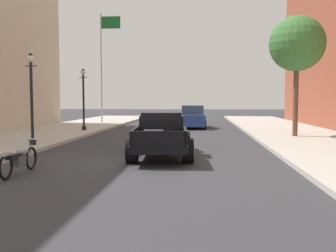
# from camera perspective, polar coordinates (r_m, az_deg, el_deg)

# --- Properties ---
(ground_plane) EXTENTS (140.00, 140.00, 0.00)m
(ground_plane) POSITION_cam_1_polar(r_m,az_deg,el_deg) (12.43, -3.16, -5.40)
(ground_plane) COLOR #333338
(hotrod_truck_black) EXTENTS (2.41, 5.02, 1.58)m
(hotrod_truck_black) POSITION_cam_1_polar(r_m,az_deg,el_deg) (13.52, -0.99, -1.41)
(hotrod_truck_black) COLOR black
(hotrod_truck_black) RESTS_ON ground
(motorcycle_parked) EXTENTS (0.62, 2.12, 0.93)m
(motorcycle_parked) POSITION_cam_1_polar(r_m,az_deg,el_deg) (10.93, -21.85, -4.64)
(motorcycle_parked) COLOR black
(motorcycle_parked) RESTS_ON ground
(car_background_blue) EXTENTS (1.94, 4.34, 1.65)m
(car_background_blue) POSITION_cam_1_polar(r_m,az_deg,el_deg) (27.09, 3.80, 1.32)
(car_background_blue) COLOR #284293
(car_background_blue) RESTS_ON ground
(street_lamp_near) EXTENTS (0.50, 0.32, 3.85)m
(street_lamp_near) POSITION_cam_1_polar(r_m,az_deg,el_deg) (16.57, -20.21, 4.99)
(street_lamp_near) COLOR black
(street_lamp_near) RESTS_ON sidewalk_left
(street_lamp_far) EXTENTS (0.50, 0.32, 3.85)m
(street_lamp_far) POSITION_cam_1_polar(r_m,az_deg,el_deg) (23.83, -12.84, 4.76)
(street_lamp_far) COLOR black
(street_lamp_far) RESTS_ON sidewalk_left
(flagpole) EXTENTS (1.74, 0.16, 9.16)m
(flagpole) POSITION_cam_1_polar(r_m,az_deg,el_deg) (32.28, -9.82, 10.60)
(flagpole) COLOR #B2B2B7
(flagpole) RESTS_ON sidewalk_left
(street_tree_second) EXTENTS (2.85, 2.85, 6.21)m
(street_tree_second) POSITION_cam_1_polar(r_m,az_deg,el_deg) (20.71, 19.17, 11.77)
(street_tree_second) COLOR brown
(street_tree_second) RESTS_ON sidewalk_right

